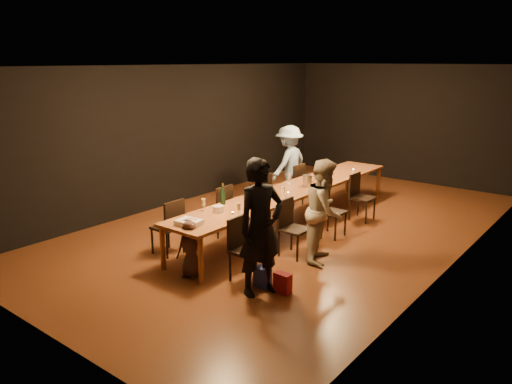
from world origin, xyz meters
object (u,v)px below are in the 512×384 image
Objects in this scene: chair_right_3 at (363,197)px; woman_tan at (325,211)px; table at (293,191)px; birthday_cake at (189,223)px; chair_left_1 at (217,210)px; woman_birthday at (261,227)px; chair_right_1 at (295,229)px; chair_left_2 at (258,196)px; chair_left_3 at (292,184)px; ice_bucket at (307,180)px; chair_right_2 at (332,211)px; plate_stack at (218,209)px; chair_left_0 at (167,226)px; champagne_bottle at (223,194)px; man_blue at (289,163)px; chair_right_0 at (248,250)px; child at (191,249)px.

woman_tan is (0.45, -2.24, 0.35)m from chair_right_3.
birthday_cake is (0.00, -2.72, 0.09)m from table.
chair_left_1 is at bearing 74.12° from woman_tan.
chair_right_3 is at bearing 54.69° from table.
woman_tan is (0.07, 1.55, -0.12)m from woman_birthday.
chair_right_1 and chair_left_2 have the same top height.
chair_right_1 reaches higher than birthday_cake.
table is 2.72m from birthday_cake.
chair_left_3 reaches higher than table.
ice_bucket is at bearing 78.03° from table.
chair_left_1 is (-1.70, -1.20, 0.00)m from chair_right_2.
chair_right_2 is 1.00× the size of chair_left_2.
chair_left_2 is 5.13× the size of plate_stack.
woman_birthday is (2.08, -0.19, 0.48)m from chair_left_0.
woman_birthday is at bearing -123.71° from chair_left_1.
ice_bucket reaches higher than chair_left_3.
champagne_bottle is 2.01m from ice_bucket.
chair_left_0 is (-1.70, -1.20, 0.00)m from chair_right_1.
man_blue is at bearing 6.29° from chair_left_1.
chair_right_3 is 0.55× the size of man_blue.
ice_bucket is (0.18, 2.34, 0.05)m from plate_stack.
chair_right_3 is 2.44× the size of birthday_cake.
chair_right_2 is 4.53× the size of ice_bucket.
birthday_cake is (-0.85, -3.92, 0.33)m from chair_right_3.
birthday_cake is at bearing -29.11° from chair_right_1.
plate_stack is (-0.10, -1.97, 0.10)m from table.
chair_left_1 is 0.57× the size of woman_tan.
birthday_cake is (-0.85, -0.32, 0.33)m from chair_right_0.
champagne_bottle is (-0.34, 1.13, 0.14)m from birthday_cake.
man_blue reaches higher than chair_left_3.
chair_right_0 and chair_left_1 have the same top height.
chair_right_2 and chair_left_3 have the same top height.
chair_left_2 and chair_left_3 have the same top height.
birthday_cake is (0.85, -2.72, 0.33)m from chair_left_2.
chair_left_0 is 5.13× the size of plate_stack.
man_blue is (-0.30, 0.32, 0.38)m from chair_left_3.
chair_right_2 is 2.58× the size of champagne_bottle.
man_blue is (-0.30, 1.52, 0.38)m from chair_left_2.
woman_tan is (2.15, -2.24, 0.35)m from chair_left_3.
ice_bucket is at bearing -30.61° from chair_left_1.
man_blue reaches higher than chair_right_2.
chair_right_2 is (0.00, 2.40, 0.00)m from chair_right_0.
chair_left_2 is (-1.70, 2.40, 0.00)m from chair_right_0.
man_blue reaches higher than champagne_bottle.
chair_left_2 is at bearing -180.00° from chair_left_3.
champagne_bottle reaches higher than chair_left_0.
chair_left_0 is 1.00× the size of chair_left_2.
child is at bearing -87.79° from table.
chair_right_1 is at bearing -90.00° from chair_left_1.
table is 6.45× the size of chair_right_0.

